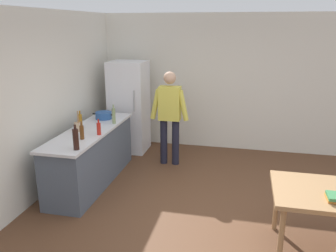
{
  "coord_description": "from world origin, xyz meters",
  "views": [
    {
      "loc": [
        0.34,
        -3.96,
        2.48
      ],
      "look_at": [
        -0.78,
        0.96,
        0.99
      ],
      "focal_mm": 36.89,
      "sensor_mm": 36.0,
      "label": 1
    }
  ],
  "objects_px": {
    "utensil_jar": "(78,126)",
    "bottle_oil_amber": "(80,121)",
    "cooking_pot": "(104,115)",
    "bottle_wine_dark": "(76,139)",
    "bottle_beer_brown": "(82,132)",
    "bottle_vinegar_tall": "(114,116)",
    "person": "(170,112)",
    "bottle_sauce_red": "(99,129)",
    "refrigerator": "(129,107)"
  },
  "relations": [
    {
      "from": "bottle_oil_amber",
      "to": "bottle_wine_dark",
      "type": "bearing_deg",
      "value": -66.56
    },
    {
      "from": "refrigerator",
      "to": "utensil_jar",
      "type": "relative_size",
      "value": 5.62
    },
    {
      "from": "refrigerator",
      "to": "bottle_oil_amber",
      "type": "bearing_deg",
      "value": -99.98
    },
    {
      "from": "bottle_oil_amber",
      "to": "bottle_vinegar_tall",
      "type": "relative_size",
      "value": 0.88
    },
    {
      "from": "cooking_pot",
      "to": "bottle_oil_amber",
      "type": "height_order",
      "value": "bottle_oil_amber"
    },
    {
      "from": "person",
      "to": "bottle_oil_amber",
      "type": "relative_size",
      "value": 6.07
    },
    {
      "from": "bottle_oil_amber",
      "to": "bottle_sauce_red",
      "type": "bearing_deg",
      "value": -31.62
    },
    {
      "from": "bottle_wine_dark",
      "to": "bottle_oil_amber",
      "type": "distance_m",
      "value": 1.0
    },
    {
      "from": "utensil_jar",
      "to": "bottle_sauce_red",
      "type": "relative_size",
      "value": 1.33
    },
    {
      "from": "person",
      "to": "bottle_oil_amber",
      "type": "height_order",
      "value": "person"
    },
    {
      "from": "utensil_jar",
      "to": "bottle_oil_amber",
      "type": "bearing_deg",
      "value": 103.75
    },
    {
      "from": "refrigerator",
      "to": "bottle_beer_brown",
      "type": "relative_size",
      "value": 6.92
    },
    {
      "from": "bottle_sauce_red",
      "to": "bottle_oil_amber",
      "type": "bearing_deg",
      "value": 148.38
    },
    {
      "from": "utensil_jar",
      "to": "bottle_wine_dark",
      "type": "xyz_separation_m",
      "value": [
        0.36,
        -0.75,
        0.07
      ]
    },
    {
      "from": "bottle_wine_dark",
      "to": "bottle_oil_amber",
      "type": "xyz_separation_m",
      "value": [
        -0.4,
        0.92,
        -0.03
      ]
    },
    {
      "from": "utensil_jar",
      "to": "refrigerator",
      "type": "bearing_deg",
      "value": 82.4
    },
    {
      "from": "utensil_jar",
      "to": "bottle_vinegar_tall",
      "type": "relative_size",
      "value": 1.0
    },
    {
      "from": "cooking_pot",
      "to": "bottle_sauce_red",
      "type": "bearing_deg",
      "value": -71.32
    },
    {
      "from": "person",
      "to": "bottle_beer_brown",
      "type": "xyz_separation_m",
      "value": [
        -0.95,
        -1.51,
        0.03
      ]
    },
    {
      "from": "cooking_pot",
      "to": "bottle_beer_brown",
      "type": "height_order",
      "value": "bottle_beer_brown"
    },
    {
      "from": "utensil_jar",
      "to": "bottle_oil_amber",
      "type": "distance_m",
      "value": 0.18
    },
    {
      "from": "refrigerator",
      "to": "bottle_wine_dark",
      "type": "distance_m",
      "value": 2.49
    },
    {
      "from": "cooking_pot",
      "to": "utensil_jar",
      "type": "bearing_deg",
      "value": -96.82
    },
    {
      "from": "bottle_sauce_red",
      "to": "bottle_beer_brown",
      "type": "bearing_deg",
      "value": -121.53
    },
    {
      "from": "bottle_wine_dark",
      "to": "bottle_beer_brown",
      "type": "height_order",
      "value": "bottle_wine_dark"
    },
    {
      "from": "cooking_pot",
      "to": "bottle_beer_brown",
      "type": "distance_m",
      "value": 1.12
    },
    {
      "from": "person",
      "to": "bottle_sauce_red",
      "type": "xyz_separation_m",
      "value": [
        -0.8,
        -1.27,
        0.02
      ]
    },
    {
      "from": "person",
      "to": "cooking_pot",
      "type": "xyz_separation_m",
      "value": [
        -1.09,
        -0.4,
        -0.02
      ]
    },
    {
      "from": "person",
      "to": "bottle_vinegar_tall",
      "type": "bearing_deg",
      "value": -140.95
    },
    {
      "from": "utensil_jar",
      "to": "bottle_beer_brown",
      "type": "relative_size",
      "value": 1.23
    },
    {
      "from": "utensil_jar",
      "to": "bottle_sauce_red",
      "type": "distance_m",
      "value": 0.4
    },
    {
      "from": "bottle_oil_amber",
      "to": "bottle_sauce_red",
      "type": "xyz_separation_m",
      "value": [
        0.43,
        -0.26,
        -0.02
      ]
    },
    {
      "from": "person",
      "to": "utensil_jar",
      "type": "xyz_separation_m",
      "value": [
        -1.18,
        -1.18,
        0.0
      ]
    },
    {
      "from": "person",
      "to": "bottle_sauce_red",
      "type": "bearing_deg",
      "value": -122.1
    },
    {
      "from": "bottle_vinegar_tall",
      "to": "bottle_sauce_red",
      "type": "bearing_deg",
      "value": -89.62
    },
    {
      "from": "utensil_jar",
      "to": "person",
      "type": "bearing_deg",
      "value": 44.97
    },
    {
      "from": "utensil_jar",
      "to": "bottle_wine_dark",
      "type": "bearing_deg",
      "value": -64.45
    },
    {
      "from": "refrigerator",
      "to": "bottle_wine_dark",
      "type": "bearing_deg",
      "value": -87.11
    },
    {
      "from": "bottle_beer_brown",
      "to": "bottle_vinegar_tall",
      "type": "distance_m",
      "value": 0.88
    },
    {
      "from": "bottle_oil_amber",
      "to": "bottle_vinegar_tall",
      "type": "height_order",
      "value": "bottle_vinegar_tall"
    },
    {
      "from": "utensil_jar",
      "to": "bottle_beer_brown",
      "type": "distance_m",
      "value": 0.41
    },
    {
      "from": "person",
      "to": "bottle_beer_brown",
      "type": "distance_m",
      "value": 1.79
    },
    {
      "from": "person",
      "to": "refrigerator",
      "type": "bearing_deg",
      "value": 149.77
    },
    {
      "from": "utensil_jar",
      "to": "bottle_wine_dark",
      "type": "distance_m",
      "value": 0.83
    },
    {
      "from": "refrigerator",
      "to": "person",
      "type": "height_order",
      "value": "refrigerator"
    },
    {
      "from": "bottle_sauce_red",
      "to": "bottle_vinegar_tall",
      "type": "xyz_separation_m",
      "value": [
        -0.0,
        0.62,
        0.04
      ]
    },
    {
      "from": "person",
      "to": "utensil_jar",
      "type": "bearing_deg",
      "value": -135.03
    },
    {
      "from": "utensil_jar",
      "to": "bottle_oil_amber",
      "type": "relative_size",
      "value": 1.14
    },
    {
      "from": "bottle_oil_amber",
      "to": "bottle_beer_brown",
      "type": "bearing_deg",
      "value": -61.39
    },
    {
      "from": "utensil_jar",
      "to": "bottle_sauce_red",
      "type": "bearing_deg",
      "value": -12.91
    }
  ]
}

